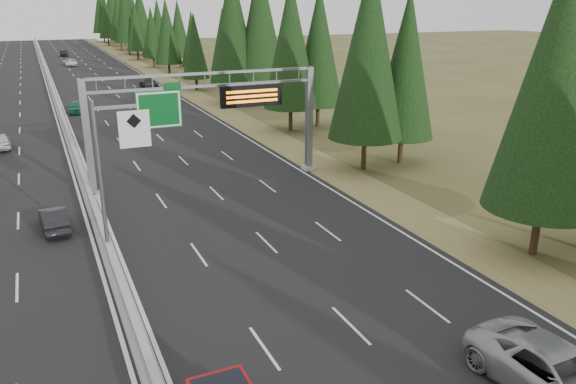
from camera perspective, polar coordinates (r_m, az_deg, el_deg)
name	(u,v)px	position (r m, az deg, el deg)	size (l,w,h in m)	color
road	(55,98)	(83.28, -22.63, 8.83)	(32.00, 260.00, 0.08)	black
shoulder_right	(184,90)	(85.65, -10.55, 10.18)	(3.60, 260.00, 0.06)	olive
median_barrier	(54,95)	(83.22, -22.66, 9.09)	(0.70, 260.00, 0.85)	gray
sign_gantry	(216,110)	(39.52, -7.36, 8.24)	(16.75, 0.98, 7.80)	slate
hov_sign_pole	(112,169)	(28.50, -17.45, 2.28)	(2.80, 0.50, 8.00)	slate
tree_row_right	(233,26)	(75.43, -5.59, 16.43)	(12.00, 243.77, 18.95)	black
silver_minivan	(559,375)	(21.01, 25.82, -16.36)	(2.89, 6.27, 1.74)	#9A999E
car_ahead_green	(76,107)	(70.48, -20.73, 8.08)	(1.60, 3.97, 1.35)	#155C3C
car_ahead_dkred	(146,95)	(77.38, -14.26, 9.54)	(1.35, 3.86, 1.27)	#5E0D16
car_ahead_dkgrey	(149,83)	(88.28, -13.98, 10.70)	(2.02, 4.96, 1.44)	black
car_ahead_white	(71,62)	(124.11, -21.20, 12.18)	(2.24, 4.85, 1.35)	white
car_ahead_far	(64,53)	(146.54, -21.82, 12.99)	(1.91, 4.75, 1.62)	black
car_onc_near	(54,219)	(34.42, -22.68, -2.56)	(1.36, 3.90, 1.29)	black
car_onc_white	(0,141)	(55.67, -27.22, 4.65)	(1.64, 4.07, 1.39)	silver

